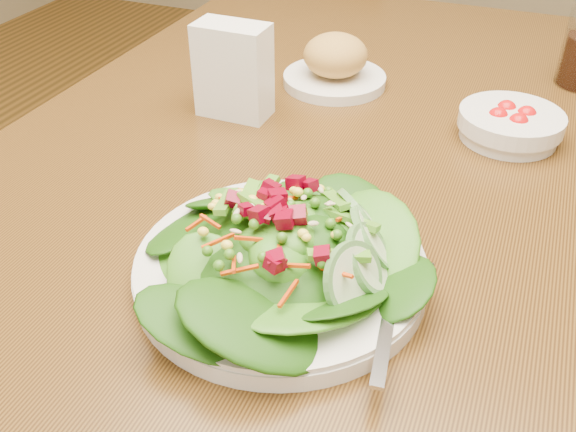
# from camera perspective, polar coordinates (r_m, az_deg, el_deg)

# --- Properties ---
(dining_table) EXTENTS (0.90, 1.40, 0.75)m
(dining_table) POSITION_cam_1_polar(r_m,az_deg,el_deg) (0.92, 3.38, 0.33)
(dining_table) COLOR brown
(dining_table) RESTS_ON ground_plane
(chair_far) EXTENTS (0.50, 0.50, 0.82)m
(chair_far) POSITION_cam_1_polar(r_m,az_deg,el_deg) (1.93, 5.24, 12.84)
(chair_far) COLOR #3F2112
(chair_far) RESTS_ON ground_plane
(salad_plate) EXTENTS (0.30, 0.29, 0.08)m
(salad_plate) POSITION_cam_1_polar(r_m,az_deg,el_deg) (0.63, 0.17, -3.52)
(salad_plate) COLOR silver
(salad_plate) RESTS_ON dining_table
(bread_plate) EXTENTS (0.16, 0.16, 0.08)m
(bread_plate) POSITION_cam_1_polar(r_m,az_deg,el_deg) (1.04, 4.20, 13.27)
(bread_plate) COLOR silver
(bread_plate) RESTS_ON dining_table
(tomato_bowl) EXTENTS (0.14, 0.14, 0.05)m
(tomato_bowl) POSITION_cam_1_polar(r_m,az_deg,el_deg) (0.93, 19.14, 7.69)
(tomato_bowl) COLOR silver
(tomato_bowl) RESTS_ON dining_table
(napkin_holder) EXTENTS (0.10, 0.06, 0.13)m
(napkin_holder) POSITION_cam_1_polar(r_m,az_deg,el_deg) (0.93, -4.90, 12.97)
(napkin_holder) COLOR white
(napkin_holder) RESTS_ON dining_table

